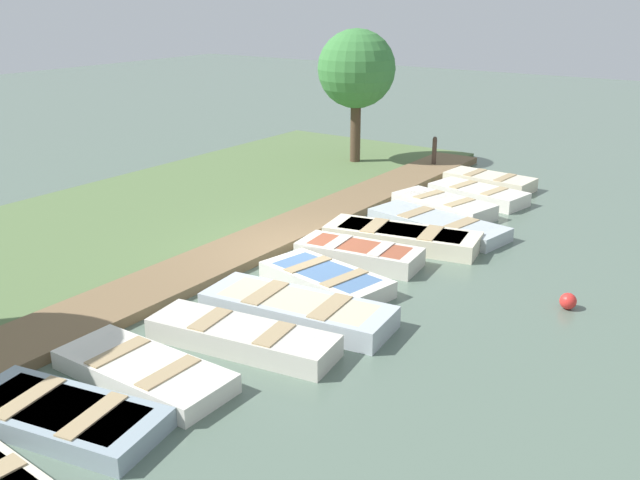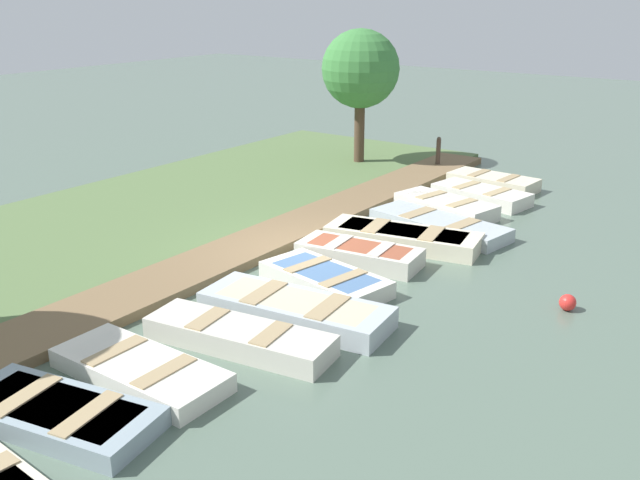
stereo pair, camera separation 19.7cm
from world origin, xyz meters
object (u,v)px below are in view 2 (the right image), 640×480
object	(u,v)px
rowboat_7	(403,237)
rowboat_10	(481,195)
rowboat_11	(493,182)
rowboat_4	(295,309)
mooring_post_far	(438,153)
rowboat_2	(140,369)
rowboat_6	(359,254)
rowboat_1	(57,414)
rowboat_9	(446,206)
rowboat_8	(439,225)
park_tree_left	(360,70)
rowboat_3	(239,336)
buoy	(568,302)
rowboat_5	(325,279)

from	to	relation	value
rowboat_7	rowboat_10	xyz separation A→B (m)	(-0.03, 4.60, -0.01)
rowboat_10	rowboat_11	xyz separation A→B (m)	(-0.29, 1.57, 0.01)
rowboat_4	mooring_post_far	world-z (taller)	mooring_post_far
rowboat_2	mooring_post_far	xyz separation A→B (m)	(-2.49, 15.07, 0.40)
rowboat_6	mooring_post_far	size ratio (longest dim) A/B	2.53
rowboat_1	rowboat_9	size ratio (longest dim) A/B	1.06
mooring_post_far	rowboat_1	bearing A→B (deg)	-81.44
rowboat_8	mooring_post_far	size ratio (longest dim) A/B	3.33
rowboat_9	park_tree_left	xyz separation A→B (m)	(-5.02, 3.51, 3.00)
rowboat_10	mooring_post_far	xyz separation A→B (m)	(-2.75, 2.74, 0.37)
rowboat_3	park_tree_left	bearing A→B (deg)	105.41
rowboat_3	rowboat_9	xyz separation A→B (m)	(-0.57, 8.97, 0.02)
buoy	rowboat_2	bearing A→B (deg)	-125.73
rowboat_2	rowboat_3	world-z (taller)	rowboat_3
rowboat_4	rowboat_7	bearing A→B (deg)	87.84
rowboat_2	rowboat_11	size ratio (longest dim) A/B	1.10
rowboat_3	buoy	size ratio (longest dim) A/B	10.80
rowboat_1	park_tree_left	distance (m)	16.72
rowboat_5	rowboat_9	bearing A→B (deg)	103.12
rowboat_9	park_tree_left	bearing A→B (deg)	157.84
rowboat_5	rowboat_10	size ratio (longest dim) A/B	1.01
rowboat_7	rowboat_11	size ratio (longest dim) A/B	1.40
rowboat_2	rowboat_5	world-z (taller)	rowboat_5
rowboat_1	rowboat_6	xyz separation A→B (m)	(0.06, 7.68, 0.05)
buoy	rowboat_10	bearing A→B (deg)	126.02
buoy	rowboat_11	bearing A→B (deg)	121.58
rowboat_6	rowboat_11	distance (m)	7.72
rowboat_10	rowboat_11	distance (m)	1.59
rowboat_10	rowboat_6	bearing A→B (deg)	-81.77
rowboat_2	rowboat_5	size ratio (longest dim) A/B	1.02
rowboat_8	mooring_post_far	distance (m)	6.59
rowboat_6	mooring_post_far	world-z (taller)	mooring_post_far
rowboat_2	park_tree_left	world-z (taller)	park_tree_left
rowboat_1	rowboat_7	size ratio (longest dim) A/B	0.83
rowboat_6	rowboat_11	bearing A→B (deg)	83.48
rowboat_6	rowboat_7	world-z (taller)	rowboat_6
rowboat_6	rowboat_7	bearing A→B (deg)	74.46
rowboat_2	rowboat_8	bearing A→B (deg)	86.77
rowboat_8	rowboat_11	distance (m)	4.72
rowboat_10	mooring_post_far	world-z (taller)	mooring_post_far
rowboat_2	rowboat_5	bearing A→B (deg)	86.87
rowboat_3	rowboat_4	xyz separation A→B (m)	(0.13, 1.39, 0.01)
rowboat_2	rowboat_8	size ratio (longest dim) A/B	0.79
rowboat_3	rowboat_4	world-z (taller)	rowboat_4
rowboat_3	rowboat_6	size ratio (longest dim) A/B	1.21
rowboat_9	rowboat_10	xyz separation A→B (m)	(0.28, 1.69, -0.02)
rowboat_4	park_tree_left	bearing A→B (deg)	110.43
rowboat_1	park_tree_left	size ratio (longest dim) A/B	0.68
rowboat_11	rowboat_7	bearing A→B (deg)	-82.24
rowboat_2	mooring_post_far	bearing A→B (deg)	99.28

